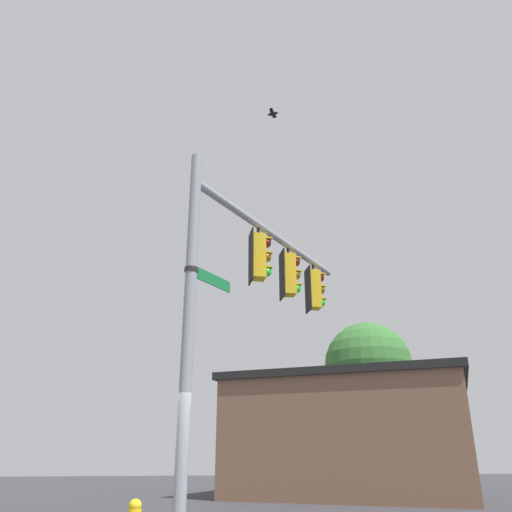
# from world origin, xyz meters

# --- Properties ---
(signal_pole) EXTENTS (0.21, 0.21, 7.09)m
(signal_pole) POSITION_xyz_m (0.00, 0.00, 3.55)
(signal_pole) COLOR gray
(signal_pole) RESTS_ON ground
(mast_arm) EXTENTS (4.73, 4.27, 0.17)m
(mast_arm) POSITION_xyz_m (-2.31, 2.07, 6.50)
(mast_arm) COLOR gray
(traffic_light_nearest_pole) EXTENTS (0.54, 0.49, 1.31)m
(traffic_light_nearest_pole) POSITION_xyz_m (-1.73, 1.57, 5.71)
(traffic_light_nearest_pole) COLOR black
(traffic_light_mid_inner) EXTENTS (0.54, 0.49, 1.31)m
(traffic_light_mid_inner) POSITION_xyz_m (-2.79, 2.53, 5.71)
(traffic_light_mid_inner) COLOR black
(traffic_light_mid_outer) EXTENTS (0.54, 0.49, 1.31)m
(traffic_light_mid_outer) POSITION_xyz_m (-3.85, 3.48, 5.71)
(traffic_light_mid_outer) COLOR black
(street_name_sign) EXTENTS (1.04, 0.95, 0.22)m
(street_name_sign) POSITION_xyz_m (-0.30, 0.27, 4.68)
(street_name_sign) COLOR #147238
(bird_flying) EXTENTS (0.35, 0.29, 0.11)m
(bird_flying) POSITION_xyz_m (-2.12, 2.02, 9.98)
(bird_flying) COLOR black
(storefront_building) EXTENTS (11.36, 11.92, 4.66)m
(storefront_building) POSITION_xyz_m (-12.56, 7.44, 2.34)
(storefront_building) COLOR brown
(storefront_building) RESTS_ON ground
(tree_by_storefront) EXTENTS (3.53, 3.53, 6.78)m
(tree_by_storefront) POSITION_xyz_m (-11.21, 7.83, 4.97)
(tree_by_storefront) COLOR #4C3823
(tree_by_storefront) RESTS_ON ground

